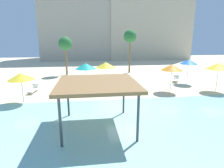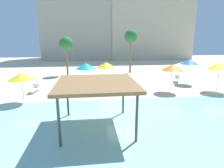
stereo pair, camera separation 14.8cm
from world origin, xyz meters
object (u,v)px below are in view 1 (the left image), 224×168
(shade_pavilion, at_px, (98,85))
(palm_tree_1, at_px, (130,37))
(beach_umbrella_teal_1, at_px, (86,66))
(beach_umbrella_yellow_5, at_px, (219,66))
(beach_umbrella_yellow_4, at_px, (106,65))
(beach_umbrella_blue_0, at_px, (189,62))
(lounge_chair_3, at_px, (70,82))
(beach_umbrella_yellow_2, at_px, (21,77))
(lounge_chair_2, at_px, (176,79))
(palm_tree_0, at_px, (65,44))
(beach_umbrella_orange_7, at_px, (172,67))
(lounge_chair_1, at_px, (34,89))

(shade_pavilion, xyz_separation_m, palm_tree_1, (5.86, 17.68, 2.66))
(shade_pavilion, bearing_deg, beach_umbrella_teal_1, 94.98)
(beach_umbrella_yellow_5, bearing_deg, palm_tree_1, 119.50)
(beach_umbrella_yellow_4, bearing_deg, shade_pavilion, -98.06)
(beach_umbrella_blue_0, distance_m, lounge_chair_3, 13.87)
(beach_umbrella_yellow_2, bearing_deg, beach_umbrella_blue_0, 15.29)
(lounge_chair_2, relative_size, palm_tree_1, 0.30)
(palm_tree_0, height_order, palm_tree_1, palm_tree_1)
(palm_tree_1, bearing_deg, beach_umbrella_yellow_5, -60.50)
(shade_pavilion, relative_size, lounge_chair_2, 2.34)
(shade_pavilion, bearing_deg, lounge_chair_3, 103.55)
(beach_umbrella_blue_0, bearing_deg, beach_umbrella_yellow_4, 174.34)
(beach_umbrella_orange_7, distance_m, lounge_chair_1, 13.79)
(beach_umbrella_teal_1, distance_m, lounge_chair_3, 3.81)
(lounge_chair_1, height_order, palm_tree_0, palm_tree_0)
(beach_umbrella_blue_0, xyz_separation_m, palm_tree_1, (-5.18, 7.87, 2.74))
(beach_umbrella_teal_1, height_order, beach_umbrella_orange_7, beach_umbrella_teal_1)
(beach_umbrella_yellow_4, relative_size, beach_umbrella_yellow_5, 0.88)
(beach_umbrella_yellow_2, xyz_separation_m, palm_tree_1, (11.74, 12.50, 3.08))
(beach_umbrella_yellow_2, height_order, lounge_chair_3, beach_umbrella_yellow_2)
(beach_umbrella_yellow_4, bearing_deg, beach_umbrella_yellow_5, -22.32)
(beach_umbrella_yellow_2, bearing_deg, beach_umbrella_yellow_5, 3.65)
(beach_umbrella_yellow_4, height_order, palm_tree_0, palm_tree_0)
(lounge_chair_3, xyz_separation_m, palm_tree_0, (-0.94, 6.23, 4.02))
(beach_umbrella_teal_1, height_order, palm_tree_1, palm_tree_1)
(lounge_chair_2, bearing_deg, lounge_chair_1, -49.69)
(shade_pavilion, xyz_separation_m, beach_umbrella_yellow_2, (-5.89, 5.19, -0.42))
(beach_umbrella_yellow_4, bearing_deg, beach_umbrella_yellow_2, -143.06)
(beach_umbrella_yellow_5, bearing_deg, palm_tree_0, 145.85)
(beach_umbrella_yellow_2, bearing_deg, palm_tree_1, 46.78)
(beach_umbrella_yellow_5, height_order, beach_umbrella_orange_7, beach_umbrella_yellow_5)
(beach_umbrella_blue_0, xyz_separation_m, beach_umbrella_yellow_2, (-16.93, -4.63, -0.34))
(lounge_chair_1, bearing_deg, beach_umbrella_yellow_4, 114.35)
(beach_umbrella_yellow_4, bearing_deg, palm_tree_1, 57.97)
(beach_umbrella_blue_0, bearing_deg, lounge_chair_1, -175.21)
(beach_umbrella_yellow_2, xyz_separation_m, lounge_chair_2, (16.10, 5.72, -1.89))
(shade_pavilion, distance_m, beach_umbrella_yellow_5, 13.82)
(beach_umbrella_yellow_5, distance_m, palm_tree_0, 19.21)
(beach_umbrella_yellow_4, bearing_deg, beach_umbrella_orange_7, -32.81)
(beach_umbrella_yellow_2, height_order, lounge_chair_2, beach_umbrella_yellow_2)
(beach_umbrella_orange_7, distance_m, palm_tree_1, 11.37)
(beach_umbrella_yellow_2, relative_size, beach_umbrella_yellow_4, 0.98)
(beach_umbrella_teal_1, xyz_separation_m, beach_umbrella_yellow_2, (-5.16, -3.16, -0.29))
(shade_pavilion, xyz_separation_m, beach_umbrella_orange_7, (7.63, 6.83, -0.20))
(lounge_chair_3, distance_m, palm_tree_0, 7.48)
(beach_umbrella_teal_1, bearing_deg, palm_tree_0, 107.94)
(beach_umbrella_yellow_5, bearing_deg, lounge_chair_3, 163.18)
(lounge_chair_3, bearing_deg, shade_pavilion, 45.06)
(beach_umbrella_yellow_5, relative_size, lounge_chair_2, 1.49)
(shade_pavilion, xyz_separation_m, beach_umbrella_blue_0, (11.04, 9.82, -0.08))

